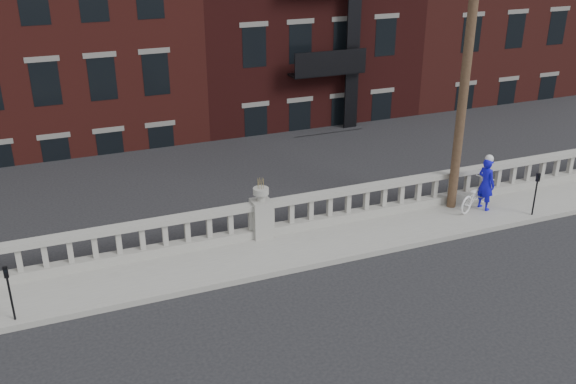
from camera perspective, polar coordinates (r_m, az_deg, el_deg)
name	(u,v)px	position (r m, az deg, el deg)	size (l,w,h in m)	color
ground	(319,313)	(15.29, 2.78, -10.68)	(120.00, 120.00, 0.00)	black
sidewalk	(274,253)	(17.62, -1.30, -5.41)	(32.00, 2.20, 0.15)	gray
balustrade	(261,220)	(18.15, -2.38, -2.50)	(28.00, 0.34, 1.03)	gray
planter_pedestal	(261,214)	(18.07, -2.39, -1.96)	(0.55, 0.55, 1.76)	gray
lower_level	(148,37)	(35.51, -12.35, 13.29)	(80.00, 44.00, 20.80)	#605E59
utility_pole	(469,43)	(19.30, 15.79, 12.63)	(1.60, 0.28, 10.00)	#422D1E
parking_meter_c	(9,287)	(15.61, -23.57, -7.77)	(0.10, 0.09, 1.36)	black
parking_meter_d	(536,189)	(20.64, 21.19, 0.23)	(0.10, 0.09, 1.36)	black
bicycle	(476,195)	(20.68, 16.38, -0.22)	(0.61, 1.74, 0.92)	white
cyclist	(486,184)	(20.58, 17.19, 0.71)	(0.61, 0.40, 1.67)	#100DC4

